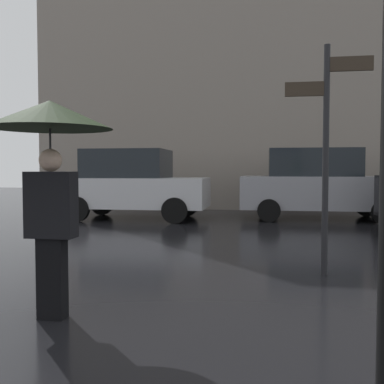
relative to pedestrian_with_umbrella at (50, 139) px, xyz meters
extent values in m
cube|color=black|center=(0.00, 0.00, -1.26)|extent=(0.24, 0.15, 0.74)
cube|color=black|center=(0.00, 0.00, -0.59)|extent=(0.44, 0.20, 0.60)
sphere|color=beige|center=(0.00, 0.00, -0.19)|extent=(0.20, 0.20, 0.20)
cylinder|color=black|center=(0.00, 0.00, -0.06)|extent=(0.02, 0.02, 0.30)
cone|color=black|center=(0.00, 0.00, 0.22)|extent=(1.12, 1.12, 0.25)
cube|color=gray|center=(3.45, 8.95, -0.89)|extent=(4.34, 1.87, 0.88)
cube|color=black|center=(3.24, 8.95, -0.08)|extent=(2.39, 1.72, 0.75)
cylinder|color=black|center=(4.87, 9.89, -1.33)|extent=(0.60, 0.18, 0.60)
cylinder|color=black|center=(4.87, 8.02, -1.33)|extent=(0.60, 0.18, 0.60)
cylinder|color=black|center=(2.04, 9.89, -1.33)|extent=(0.60, 0.18, 0.60)
cylinder|color=black|center=(2.04, 8.02, -1.33)|extent=(0.60, 0.18, 0.60)
cube|color=silver|center=(-1.61, 8.21, -0.90)|extent=(4.00, 1.84, 0.81)
cube|color=black|center=(-1.81, 8.21, -0.11)|extent=(2.20, 1.69, 0.77)
cylinder|color=black|center=(-0.31, 9.13, -1.30)|extent=(0.66, 0.18, 0.66)
cylinder|color=black|center=(-0.31, 7.29, -1.30)|extent=(0.66, 0.18, 0.66)
cylinder|color=black|center=(-2.91, 9.13, -1.30)|extent=(0.66, 0.18, 0.66)
cylinder|color=black|center=(-2.91, 7.29, -1.30)|extent=(0.66, 0.18, 0.66)
cylinder|color=black|center=(2.68, 2.15, -0.17)|extent=(0.08, 0.08, 2.93)
cube|color=#33281E|center=(2.96, 2.15, 1.05)|extent=(0.56, 0.04, 0.18)
cube|color=#33281E|center=(2.42, 2.15, 0.75)|extent=(0.52, 0.04, 0.18)
cube|color=gray|center=(1.84, 12.43, 4.46)|extent=(15.87, 2.07, 12.18)
camera|label=1|loc=(1.89, -3.80, -0.28)|focal=42.11mm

